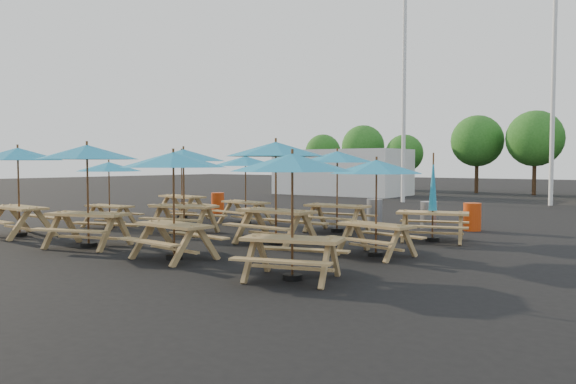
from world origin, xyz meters
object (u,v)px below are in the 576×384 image
Objects in this scene: picnic_unit_3 at (87,157)px; picnic_unit_4 at (183,159)px; picnic_unit_11 at (433,205)px; waste_bin_1 at (375,212)px; picnic_unit_10 at (376,171)px; picnic_unit_1 at (109,170)px; picnic_unit_5 at (246,164)px; picnic_unit_7 at (276,154)px; waste_bin_2 at (429,215)px; picnic_unit_0 at (18,158)px; waste_bin_3 at (472,217)px; picnic_unit_2 at (182,159)px; picnic_unit_8 at (337,161)px; picnic_unit_9 at (292,169)px; waste_bin_0 at (218,203)px; picnic_unit_6 at (173,165)px.

picnic_unit_4 is at bearing 71.87° from picnic_unit_3.
waste_bin_1 is (-3.06, 2.71, -0.51)m from picnic_unit_11.
picnic_unit_1 is at bearing -170.78° from picnic_unit_10.
picnic_unit_7 is at bearing -28.86° from picnic_unit_5.
picnic_unit_7 is (3.49, -2.92, 0.26)m from picnic_unit_5.
waste_bin_2 is at bearing 109.87° from picnic_unit_10.
waste_bin_2 is at bearing 31.09° from picnic_unit_1.
picnic_unit_4 is at bearing -120.40° from waste_bin_1.
picnic_unit_3 is (3.23, -0.05, 0.01)m from picnic_unit_0.
waste_bin_3 is (6.46, 2.64, -1.53)m from picnic_unit_5.
picnic_unit_2 is 1.19× the size of picnic_unit_11.
picnic_unit_4 is 8.51m from waste_bin_3.
picnic_unit_11 is at bearing 14.23° from picnic_unit_1.
picnic_unit_3 is 6.77m from picnic_unit_8.
picnic_unit_8 is 1.06× the size of picnic_unit_11.
picnic_unit_5 is 3.44m from picnic_unit_8.
picnic_unit_2 reaches higher than picnic_unit_5.
picnic_unit_4 is 1.25× the size of picnic_unit_11.
picnic_unit_2 is at bearing 93.91° from picnic_unit_0.
picnic_unit_3 reaches higher than picnic_unit_10.
picnic_unit_2 reaches higher than picnic_unit_11.
picnic_unit_10 is 5.88m from waste_bin_3.
picnic_unit_9 is at bearing -81.47° from picnic_unit_10.
picnic_unit_5 reaches higher than waste_bin_0.
picnic_unit_7 is 1.06× the size of picnic_unit_8.
waste_bin_3 is at bearing 44.89° from picnic_unit_0.
picnic_unit_9 is 5.98m from picnic_unit_11.
picnic_unit_9 is at bearing 1.65° from picnic_unit_0.
picnic_unit_5 is 3.11× the size of waste_bin_1.
picnic_unit_9 is 12.96m from waste_bin_0.
picnic_unit_5 is 1.00× the size of picnic_unit_7.
picnic_unit_1 is 6.57m from picnic_unit_6.
picnic_unit_8 is at bearing 92.35° from picnic_unit_7.
picnic_unit_11 is at bearing -65.87° from waste_bin_2.
picnic_unit_0 is 6.13m from picnic_unit_6.
picnic_unit_6 is at bearing -137.69° from picnic_unit_11.
picnic_unit_2 is at bearing 124.12° from picnic_unit_4.
waste_bin_1 is (-0.11, 2.52, -1.64)m from picnic_unit_8.
picnic_unit_3 is at bearing -125.94° from waste_bin_3.
picnic_unit_2 is 9.57m from picnic_unit_11.
waste_bin_1 is at bearing 89.72° from picnic_unit_8.
picnic_unit_4 is at bearing 1.98° from picnic_unit_1.
picnic_unit_4 is 7.49m from waste_bin_2.
picnic_unit_3 is 1.07× the size of picnic_unit_4.
picnic_unit_1 is 3.03m from picnic_unit_4.
waste_bin_1 is at bearing -178.06° from waste_bin_3.
waste_bin_1 is at bearing 28.55° from picnic_unit_2.
picnic_unit_8 is at bearing 42.39° from picnic_unit_3.
picnic_unit_3 reaches higher than picnic_unit_5.
picnic_unit_2 is at bearing 128.94° from picnic_unit_9.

